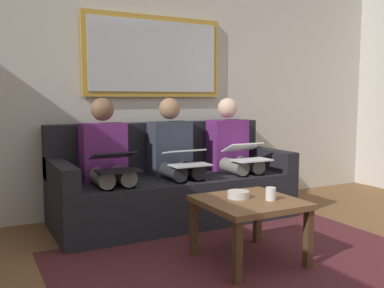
{
  "coord_description": "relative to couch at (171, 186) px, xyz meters",
  "views": [
    {
      "loc": [
        1.66,
        1.47,
        1.13
      ],
      "look_at": [
        0.0,
        -1.7,
        0.75
      ],
      "focal_mm": 39.84,
      "sensor_mm": 36.0,
      "label": 1
    }
  ],
  "objects": [
    {
      "name": "wall_rear",
      "position": [
        0.0,
        -0.48,
        0.99
      ],
      "size": [
        6.0,
        0.12,
        2.6
      ],
      "primitive_type": "cube",
      "color": "beige",
      "rests_on": "ground_plane"
    },
    {
      "name": "area_rug",
      "position": [
        0.0,
        1.27,
        -0.31
      ],
      "size": [
        2.6,
        1.8,
        0.01
      ],
      "primitive_type": "cube",
      "color": "#4C1E23",
      "rests_on": "ground_plane"
    },
    {
      "name": "couch",
      "position": [
        0.0,
        0.0,
        0.0
      ],
      "size": [
        2.2,
        0.9,
        0.9
      ],
      "color": "black",
      "rests_on": "ground_plane"
    },
    {
      "name": "framed_mirror",
      "position": [
        0.0,
        -0.39,
        1.24
      ],
      "size": [
        1.45,
        0.05,
        0.8
      ],
      "color": "#B7892D"
    },
    {
      "name": "coffee_table",
      "position": [
        -0.03,
        1.22,
        0.07
      ],
      "size": [
        0.65,
        0.65,
        0.44
      ],
      "color": "brown",
      "rests_on": "ground_plane"
    },
    {
      "name": "cup",
      "position": [
        -0.14,
        1.31,
        0.17
      ],
      "size": [
        0.07,
        0.07,
        0.09
      ],
      "primitive_type": "cylinder",
      "color": "silver",
      "rests_on": "coffee_table"
    },
    {
      "name": "bowl",
      "position": [
        0.01,
        1.15,
        0.15
      ],
      "size": [
        0.15,
        0.15,
        0.05
      ],
      "primitive_type": "cylinder",
      "color": "beige",
      "rests_on": "coffee_table"
    },
    {
      "name": "person_left",
      "position": [
        -0.64,
        0.07,
        0.3
      ],
      "size": [
        0.38,
        0.58,
        1.14
      ],
      "color": "#66236B",
      "rests_on": "couch"
    },
    {
      "name": "laptop_white",
      "position": [
        -0.64,
        0.3,
        0.31
      ],
      "size": [
        0.36,
        0.36,
        0.16
      ],
      "color": "white"
    },
    {
      "name": "person_middle",
      "position": [
        0.0,
        0.07,
        0.3
      ],
      "size": [
        0.38,
        0.58,
        1.14
      ],
      "color": "#2D3342",
      "rests_on": "couch"
    },
    {
      "name": "laptop_silver",
      "position": [
        0.0,
        0.32,
        0.31
      ],
      "size": [
        0.34,
        0.32,
        0.13
      ],
      "color": "silver"
    },
    {
      "name": "person_right",
      "position": [
        0.64,
        0.07,
        0.3
      ],
      "size": [
        0.38,
        0.58,
        1.14
      ],
      "color": "#66236B",
      "rests_on": "couch"
    },
    {
      "name": "laptop_black",
      "position": [
        0.64,
        0.31,
        0.31
      ],
      "size": [
        0.34,
        0.34,
        0.15
      ],
      "color": "black"
    }
  ]
}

